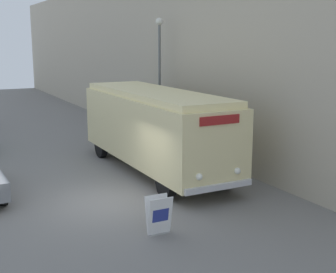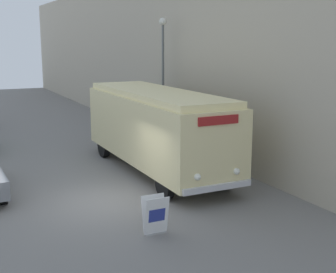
{
  "view_description": "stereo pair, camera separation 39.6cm",
  "coord_description": "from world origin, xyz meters",
  "views": [
    {
      "loc": [
        -5.08,
        -13.92,
        5.22
      ],
      "look_at": [
        2.35,
        0.38,
        1.92
      ],
      "focal_mm": 50.0,
      "sensor_mm": 36.0,
      "label": 1
    },
    {
      "loc": [
        -4.73,
        -14.09,
        5.22
      ],
      "look_at": [
        2.35,
        0.38,
        1.92
      ],
      "focal_mm": 50.0,
      "sensor_mm": 36.0,
      "label": 2
    }
  ],
  "objects": [
    {
      "name": "streetlamp",
      "position": [
        5.15,
        6.65,
        4.1
      ],
      "size": [
        0.36,
        0.36,
        6.31
      ],
      "color": "#595E60",
      "rests_on": "ground_plane"
    },
    {
      "name": "sign_board",
      "position": [
        0.29,
        -3.04,
        0.52
      ],
      "size": [
        0.69,
        0.4,
        1.07
      ],
      "color": "gray",
      "rests_on": "ground_plane"
    },
    {
      "name": "building_wall_right",
      "position": [
        6.04,
        10.0,
        4.49
      ],
      "size": [
        0.3,
        60.0,
        8.99
      ],
      "color": "#B2A893",
      "rests_on": "ground_plane"
    },
    {
      "name": "ground_plane",
      "position": [
        0.0,
        0.0,
        0.0
      ],
      "size": [
        80.0,
        80.0,
        0.0
      ],
      "primitive_type": "plane",
      "color": "slate"
    },
    {
      "name": "vintage_bus",
      "position": [
        2.95,
        2.69,
        1.87
      ],
      "size": [
        2.64,
        9.4,
        3.3
      ],
      "color": "black",
      "rests_on": "ground_plane"
    }
  ]
}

